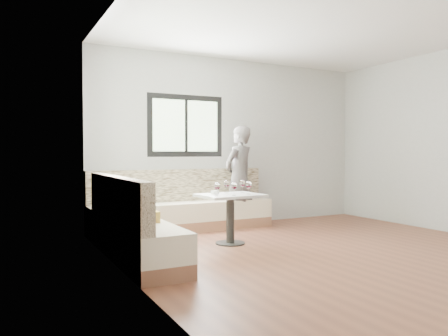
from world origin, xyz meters
The scene contains 10 objects.
room centered at (-0.08, 0.08, 1.41)m, with size 5.01×5.01×2.81m.
banquette centered at (-1.59, 1.63, 0.33)m, with size 2.90×2.80×0.95m.
table centered at (-0.87, 1.04, 0.50)m, with size 0.83×0.66×0.66m.
person centered at (-0.12, 2.13, 0.83)m, with size 0.60×0.40×1.65m, color #565150.
olive_ramekin centered at (-1.04, 1.16, 0.69)m, with size 0.11×0.11×0.05m.
wine_glass_a centered at (-1.14, 0.90, 0.79)m, with size 0.08×0.08×0.18m.
wine_glass_b centered at (-0.92, 0.85, 0.79)m, with size 0.08×0.08×0.18m.
wine_glass_c centered at (-0.67, 0.91, 0.79)m, with size 0.08×0.08×0.18m.
wine_glass_d centered at (-0.85, 1.19, 0.79)m, with size 0.08×0.08×0.18m.
wine_glass_e centered at (-0.62, 1.16, 0.79)m, with size 0.08×0.08×0.18m.
Camera 1 is at (-3.63, -4.04, 1.21)m, focal length 35.00 mm.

